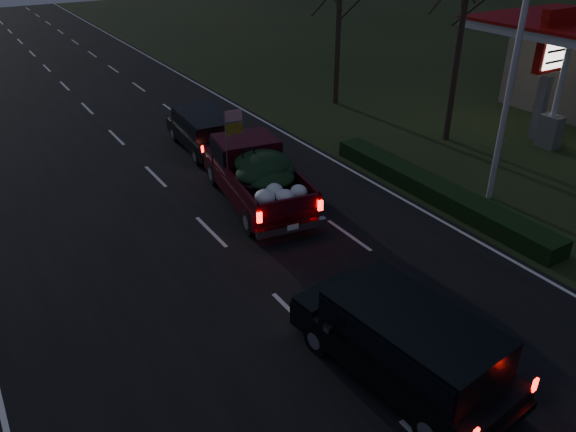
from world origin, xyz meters
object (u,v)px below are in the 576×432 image
light_pole (519,40)px  lead_suv (205,128)px  gas_price_pylon (553,53)px  rear_suv (408,339)px  pickup_truck (256,171)px

light_pole → lead_suv: light_pole is taller
gas_price_pylon → rear_suv: gas_price_pylon is taller
light_pole → gas_price_pylon: bearing=24.7°
gas_price_pylon → lead_suv: 14.96m
gas_price_pylon → rear_suv: (-15.14, -8.00, -2.68)m
pickup_truck → rear_suv: size_ratio=1.16×
gas_price_pylon → lead_suv: bearing=153.7°
light_pole → rear_suv: light_pole is taller
light_pole → lead_suv: bearing=125.1°
lead_suv → rear_suv: size_ratio=0.90×
light_pole → pickup_truck: bearing=149.9°
pickup_truck → lead_suv: size_ratio=1.29×
light_pole → rear_suv: size_ratio=1.75×
pickup_truck → lead_suv: (0.50, 5.34, -0.14)m
lead_suv → pickup_truck: bearing=-90.8°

